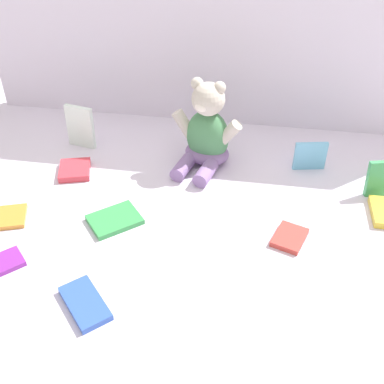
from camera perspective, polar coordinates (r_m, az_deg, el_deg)
name	(u,v)px	position (r m, az deg, el deg)	size (l,w,h in m)	color
ground_plane	(198,198)	(1.34, 0.72, -0.77)	(3.20, 3.20, 0.00)	silver
backdrop_drape	(220,29)	(1.58, 3.36, 18.88)	(1.56, 0.03, 0.64)	white
teddy_bear	(205,134)	(1.43, 1.60, 6.94)	(0.22, 0.22, 0.27)	#4C8C59
book_case_0	(85,303)	(1.09, -12.66, -12.85)	(0.07, 0.14, 0.02)	blue
book_case_2	(8,217)	(1.36, -21.17, -2.83)	(0.09, 0.09, 0.01)	orange
book_case_3	(380,179)	(1.42, 21.49, 1.51)	(0.07, 0.02, 0.11)	#3EA25C
book_case_4	(80,127)	(1.57, -13.18, 7.61)	(0.09, 0.02, 0.14)	white
book_case_5	(310,156)	(1.47, 13.92, 4.20)	(0.10, 0.01, 0.09)	#70BEE7
book_case_6	(290,237)	(1.23, 11.57, -5.34)	(0.07, 0.09, 0.01)	#C63E36
book_case_7	(75,170)	(1.47, -13.81, 2.57)	(0.09, 0.10, 0.02)	#CC3642
book_case_9	(115,220)	(1.27, -9.22, -3.28)	(0.10, 0.13, 0.01)	green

